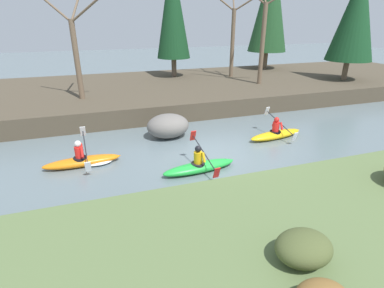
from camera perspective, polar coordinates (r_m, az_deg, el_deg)
The scene contains 14 objects.
ground_plane at distance 11.79m, azimuth 5.52°, elevation -2.41°, with size 90.00×90.00×0.00m, color slate.
riverbank_near at distance 7.67m, azimuth 23.40°, elevation -17.36°, with size 44.00×6.11×0.61m.
riverbank_far at distance 20.48m, azimuth -5.57°, elevation 10.02°, with size 44.00×10.78×0.96m.
conifer_tree_far_left at distance 22.62m, azimuth -3.71°, elevation 24.63°, with size 2.38×2.38×8.17m.
conifer_tree_left at distance 27.09m, azimuth 14.75°, elevation 24.62°, with size 3.15×3.15×8.91m.
conifer_tree_mid_left at distance 23.93m, azimuth 28.80°, elevation 20.83°, with size 3.04×3.04×7.21m.
bare_tree_upstream at distance 17.16m, azimuth -21.22°, elevation 16.28°, with size 2.96×2.93×5.32m.
bare_tree_mid_upstream at distance 22.85m, azimuth 7.79°, elevation 19.87°, with size 3.41×3.37×6.18m.
bare_tree_mid_downstream at distance 20.54m, azimuth 13.40°, elevation 19.67°, with size 3.62×3.58×6.57m.
shrub_clump_second at distance 6.50m, azimuth 20.48°, elevation -18.05°, with size 1.15×0.96×0.62m.
kayaker_lead at distance 13.96m, azimuth 15.76°, elevation 1.92°, with size 2.80×2.07×1.20m.
kayaker_middle at distance 10.55m, azimuth 1.51°, elevation -4.18°, with size 2.79×2.07×1.20m.
kayaker_trailing at distance 11.66m, azimuth -19.65°, elevation -2.97°, with size 2.78×2.07×1.20m.
boulder_midstream at distance 13.51m, azimuth -4.59°, elevation 3.46°, with size 1.90×1.49×1.08m.
Camera 1 is at (-4.43, -9.70, 5.03)m, focal length 28.00 mm.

